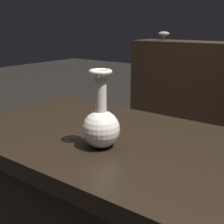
# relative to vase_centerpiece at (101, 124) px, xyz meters

# --- Properties ---
(vase_centerpiece) EXTENTS (0.11, 0.11, 0.24)m
(vase_centerpiece) POSITION_rel_vase_centerpiece_xyz_m (0.00, 0.00, 0.00)
(vase_centerpiece) COLOR silver
(vase_centerpiece) RESTS_ON display_plinth
(shelf_vase_far_left) EXTENTS (0.12, 0.12, 0.09)m
(shelf_vase_far_left) POSITION_rel_vase_centerpiece_xyz_m (-1.03, 2.32, 0.18)
(shelf_vase_far_left) COLOR gray
(shelf_vase_far_left) RESTS_ON back_display_shelf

